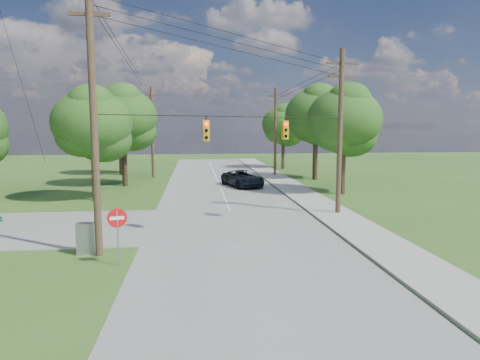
{
  "coord_description": "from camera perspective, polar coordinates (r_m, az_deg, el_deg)",
  "views": [
    {
      "loc": [
        -0.33,
        -18.55,
        5.7
      ],
      "look_at": [
        2.17,
        5.0,
        2.71
      ],
      "focal_mm": 32.0,
      "sensor_mm": 36.0,
      "label": 1
    }
  ],
  "objects": [
    {
      "name": "car_main_north",
      "position": [
        40.33,
        0.36,
        0.2
      ],
      "size": [
        4.11,
        6.01,
        1.53
      ],
      "primitive_type": "imported",
      "rotation": [
        0.0,
        0.0,
        0.31
      ],
      "color": "black",
      "rests_on": "main_road"
    },
    {
      "name": "traffic_signals",
      "position": [
        23.16,
        1.11,
        6.69
      ],
      "size": [
        4.91,
        3.27,
        1.05
      ],
      "color": "#E9B70D",
      "rests_on": "ground"
    },
    {
      "name": "pole_ne",
      "position": [
        28.11,
        13.2,
        6.53
      ],
      "size": [
        2.0,
        0.32,
        10.5
      ],
      "color": "brown",
      "rests_on": "ground"
    },
    {
      "name": "pole_sw",
      "position": [
        19.43,
        -18.96,
        8.37
      ],
      "size": [
        2.0,
        0.32,
        12.0
      ],
      "color": "brown",
      "rests_on": "ground"
    },
    {
      "name": "tree_w_far",
      "position": [
        52.28,
        -15.75,
        7.53
      ],
      "size": [
        6.0,
        6.0,
        8.73
      ],
      "color": "#433121",
      "rests_on": "ground"
    },
    {
      "name": "power_lines",
      "position": [
        30.35,
        -2.63,
        13.72
      ],
      "size": [
        13.93,
        29.62,
        4.93
      ],
      "color": "black",
      "rests_on": "ground"
    },
    {
      "name": "main_road",
      "position": [
        24.34,
        -0.4,
        -6.31
      ],
      "size": [
        10.0,
        100.0,
        0.03
      ],
      "primitive_type": "cube",
      "color": "gray",
      "rests_on": "ground"
    },
    {
      "name": "tree_e_far",
      "position": [
        57.77,
        5.8,
        7.37
      ],
      "size": [
        5.8,
        5.8,
        8.32
      ],
      "color": "#433121",
      "rests_on": "ground"
    },
    {
      "name": "do_not_enter_sign",
      "position": [
        18.15,
        -16.04,
        -5.67
      ],
      "size": [
        0.78,
        0.25,
        2.4
      ],
      "rotation": [
        0.0,
        0.0,
        0.28
      ],
      "color": "gray",
      "rests_on": "ground"
    },
    {
      "name": "tree_w_mid",
      "position": [
        42.09,
        -15.33,
        8.14
      ],
      "size": [
        6.4,
        6.4,
        9.22
      ],
      "color": "#433121",
      "rests_on": "ground"
    },
    {
      "name": "tree_e_mid",
      "position": [
        46.38,
        10.12,
        8.57
      ],
      "size": [
        6.6,
        6.6,
        9.64
      ],
      "color": "#433121",
      "rests_on": "ground"
    },
    {
      "name": "tree_e_near",
      "position": [
        36.69,
        13.71,
        7.85
      ],
      "size": [
        6.2,
        6.2,
        8.81
      ],
      "color": "#433121",
      "rests_on": "ground"
    },
    {
      "name": "pole_north_w",
      "position": [
        48.78,
        -11.63,
        6.37
      ],
      "size": [
        2.0,
        0.32,
        10.0
      ],
      "color": "brown",
      "rests_on": "ground"
    },
    {
      "name": "ground",
      "position": [
        19.41,
        -4.89,
        -9.91
      ],
      "size": [
        140.0,
        140.0,
        0.0
      ],
      "primitive_type": "plane",
      "color": "#2E561C",
      "rests_on": "ground"
    },
    {
      "name": "pole_north_e",
      "position": [
        49.42,
        4.73,
        6.51
      ],
      "size": [
        2.0,
        0.32,
        10.0
      ],
      "color": "brown",
      "rests_on": "ground"
    },
    {
      "name": "sidewalk_east",
      "position": [
        25.84,
        14.63,
        -5.65
      ],
      "size": [
        2.6,
        100.0,
        0.12
      ],
      "primitive_type": "cube",
      "color": "#A6A39B",
      "rests_on": "ground"
    },
    {
      "name": "tree_w_near",
      "position": [
        34.41,
        -19.09,
        7.17
      ],
      "size": [
        6.0,
        6.0,
        8.4
      ],
      "color": "#433121",
      "rests_on": "ground"
    },
    {
      "name": "control_cabinet",
      "position": [
        20.57,
        -19.86,
        -7.31
      ],
      "size": [
        0.81,
        0.62,
        1.39
      ],
      "primitive_type": "cube",
      "rotation": [
        0.0,
        0.0,
        0.08
      ],
      "color": "gray",
      "rests_on": "ground"
    }
  ]
}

